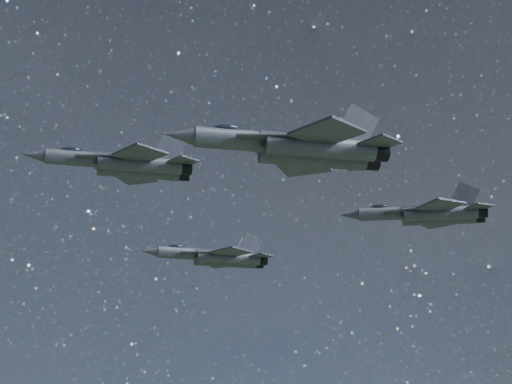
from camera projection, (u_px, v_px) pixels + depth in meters
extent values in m
cylinder|color=#393B47|center=(83.00, 159.00, 73.86)|extent=(7.02, 1.99, 1.46)
cone|color=#393B47|center=(34.00, 155.00, 72.93)|extent=(2.34, 1.48, 1.31)
ellipsoid|color=black|center=(72.00, 151.00, 73.85)|extent=(2.30, 1.15, 0.72)
cube|color=#393B47|center=(135.00, 163.00, 74.86)|extent=(7.76, 1.99, 1.22)
cylinder|color=#393B47|center=(140.00, 164.00, 73.93)|extent=(7.96, 2.06, 1.46)
cylinder|color=#393B47|center=(138.00, 171.00, 75.67)|extent=(7.96, 2.06, 1.46)
cylinder|color=black|center=(185.00, 168.00, 74.82)|extent=(1.32, 1.44, 1.35)
cylinder|color=black|center=(183.00, 174.00, 76.56)|extent=(1.32, 1.44, 1.35)
cube|color=#393B47|center=(102.00, 157.00, 73.00)|extent=(4.96, 1.59, 0.11)
cube|color=#393B47|center=(101.00, 166.00, 75.35)|extent=(4.97, 2.28, 0.11)
cube|color=#393B47|center=(140.00, 154.00, 71.87)|extent=(5.25, 5.35, 0.19)
cube|color=#393B47|center=(135.00, 177.00, 77.77)|extent=(5.02, 5.22, 0.19)
cube|color=#393B47|center=(183.00, 161.00, 73.68)|extent=(3.10, 3.15, 0.14)
cube|color=#393B47|center=(177.00, 176.00, 77.67)|extent=(2.95, 3.04, 0.14)
cube|color=#393B47|center=(170.00, 148.00, 74.84)|extent=(3.26, 0.48, 3.33)
cube|color=#393B47|center=(167.00, 157.00, 77.01)|extent=(3.24, 0.66, 3.33)
cylinder|color=#393B47|center=(186.00, 253.00, 97.78)|extent=(7.10, 2.23, 1.47)
cone|color=#393B47|center=(149.00, 251.00, 96.70)|extent=(2.39, 1.56, 1.32)
ellipsoid|color=black|center=(177.00, 247.00, 97.73)|extent=(2.34, 1.23, 0.73)
cube|color=#393B47|center=(224.00, 256.00, 98.93)|extent=(7.84, 2.25, 1.23)
cylinder|color=#393B47|center=(229.00, 258.00, 98.02)|extent=(8.03, 2.33, 1.47)
cylinder|color=#393B47|center=(225.00, 261.00, 99.75)|extent=(8.03, 2.33, 1.47)
cylinder|color=black|center=(262.00, 260.00, 99.05)|extent=(1.37, 1.48, 1.36)
cylinder|color=black|center=(258.00, 263.00, 100.79)|extent=(1.37, 1.48, 1.36)
cube|color=#393B47|center=(201.00, 253.00, 96.98)|extent=(4.97, 1.44, 0.11)
cube|color=#393B47|center=(197.00, 257.00, 99.32)|extent=(4.99, 2.45, 0.11)
cube|color=#393B47|center=(231.00, 252.00, 95.95)|extent=(5.32, 5.40, 0.19)
cube|color=#393B47|center=(220.00, 264.00, 101.85)|extent=(4.99, 5.21, 0.19)
cube|color=#393B47|center=(262.00, 256.00, 97.89)|extent=(3.14, 3.18, 0.14)
cube|color=#393B47|center=(253.00, 264.00, 101.88)|extent=(2.93, 3.03, 0.14)
cube|color=#393B47|center=(250.00, 245.00, 99.02)|extent=(3.29, 0.51, 3.36)
cube|color=#393B47|center=(246.00, 249.00, 101.18)|extent=(3.24, 0.77, 3.36)
cylinder|color=#393B47|center=(244.00, 140.00, 62.50)|extent=(8.03, 2.17, 1.67)
cone|color=#393B47|center=(180.00, 135.00, 61.50)|extent=(2.66, 1.66, 1.50)
ellipsoid|color=black|center=(228.00, 130.00, 62.50)|extent=(2.62, 1.28, 0.83)
cube|color=#393B47|center=(311.00, 146.00, 63.57)|extent=(8.88, 2.15, 1.40)
cylinder|color=#393B47|center=(320.00, 147.00, 62.50)|extent=(9.10, 2.23, 1.67)
cylinder|color=#393B47|center=(313.00, 157.00, 64.50)|extent=(9.10, 2.23, 1.67)
cylinder|color=black|center=(379.00, 152.00, 63.46)|extent=(1.49, 1.63, 1.55)
cylinder|color=black|center=(370.00, 161.00, 65.45)|extent=(1.49, 1.63, 1.55)
cube|color=#393B47|center=(272.00, 137.00, 61.49)|extent=(5.69, 1.89, 0.13)
cube|color=#393B47|center=(264.00, 150.00, 64.18)|extent=(5.70, 2.55, 0.13)
cube|color=#393B47|center=(327.00, 133.00, 60.13)|extent=(6.00, 6.13, 0.21)
cube|color=#393B47|center=(302.00, 165.00, 66.92)|extent=(5.78, 6.00, 0.21)
cube|color=#393B47|center=(380.00, 143.00, 62.15)|extent=(3.54, 3.60, 0.16)
cube|color=#393B47|center=(359.00, 164.00, 66.73)|extent=(3.40, 3.50, 0.16)
cube|color=#393B47|center=(358.00, 126.00, 63.50)|extent=(3.74, 0.54, 3.82)
cube|color=#393B47|center=(347.00, 138.00, 65.99)|extent=(3.71, 0.70, 3.82)
cylinder|color=#393B47|center=(391.00, 213.00, 81.41)|extent=(6.67, 3.08, 1.38)
cone|color=#393B47|center=(350.00, 215.00, 81.93)|extent=(2.37, 1.76, 1.24)
ellipsoid|color=black|center=(380.00, 208.00, 81.75)|extent=(2.27, 1.46, 0.68)
cube|color=#393B47|center=(436.00, 212.00, 80.84)|extent=(7.33, 3.22, 1.15)
cylinder|color=#393B47|center=(440.00, 213.00, 79.85)|extent=(7.52, 3.31, 1.38)
cylinder|color=#393B47|center=(439.00, 218.00, 81.51)|extent=(7.52, 3.31, 1.38)
cylinder|color=black|center=(481.00, 212.00, 79.35)|extent=(1.45, 1.53, 1.27)
cylinder|color=black|center=(479.00, 217.00, 81.02)|extent=(1.45, 1.53, 1.27)
cube|color=#393B47|center=(407.00, 211.00, 80.07)|extent=(4.54, 2.92, 0.11)
cube|color=#393B47|center=(406.00, 217.00, 82.31)|extent=(4.65, 1.33, 0.11)
cube|color=#393B47|center=(440.00, 206.00, 77.93)|extent=(4.29, 4.59, 0.18)
cube|color=#393B47|center=(435.00, 222.00, 83.58)|extent=(5.07, 5.04, 0.18)
cube|color=#393B47|center=(479.00, 207.00, 78.37)|extent=(2.52, 2.65, 0.13)
cube|color=#393B47|center=(474.00, 218.00, 82.20)|extent=(3.00, 3.00, 0.13)
cube|color=#393B47|center=(465.00, 196.00, 79.85)|extent=(2.93, 1.19, 3.14)
cube|color=#393B47|center=(462.00, 203.00, 81.93)|extent=(3.05, 0.72, 3.14)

